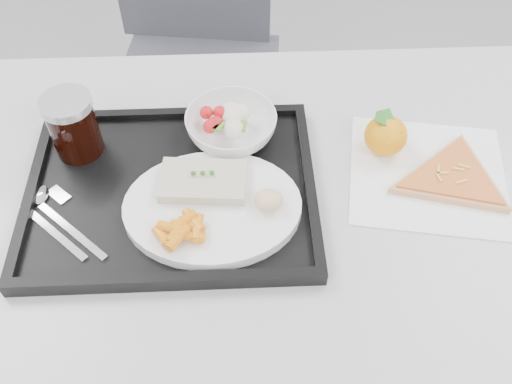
{
  "coord_description": "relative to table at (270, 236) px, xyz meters",
  "views": [
    {
      "loc": [
        -0.05,
        -0.24,
        1.45
      ],
      "look_at": [
        -0.02,
        0.32,
        0.77
      ],
      "focal_mm": 40.0,
      "sensor_mm": 36.0,
      "label": 1
    }
  ],
  "objects": [
    {
      "name": "table",
      "position": [
        0.0,
        0.0,
        0.0
      ],
      "size": [
        1.2,
        0.8,
        0.75
      ],
      "color": "silver",
      "rests_on": "ground"
    },
    {
      "name": "chair",
      "position": [
        -0.16,
        0.75,
        -0.15
      ],
      "size": [
        0.47,
        0.47,
        0.93
      ],
      "color": "#3C3C43",
      "rests_on": "ground"
    },
    {
      "name": "tray",
      "position": [
        -0.15,
        0.04,
        0.08
      ],
      "size": [
        0.45,
        0.35,
        0.03
      ],
      "color": "black",
      "rests_on": "table"
    },
    {
      "name": "dinner_plate",
      "position": [
        -0.09,
        -0.01,
        0.09
      ],
      "size": [
        0.27,
        0.27,
        0.02
      ],
      "color": "white",
      "rests_on": "tray"
    },
    {
      "name": "fish_fillet",
      "position": [
        -0.1,
        0.03,
        0.11
      ],
      "size": [
        0.14,
        0.09,
        0.03
      ],
      "color": "beige",
      "rests_on": "dinner_plate"
    },
    {
      "name": "bread_roll",
      "position": [
        -0.0,
        -0.02,
        0.12
      ],
      "size": [
        0.05,
        0.05,
        0.03
      ],
      "color": "#DDC283",
      "rests_on": "dinner_plate"
    },
    {
      "name": "salad_bowl",
      "position": [
        -0.06,
        0.15,
        0.11
      ],
      "size": [
        0.15,
        0.15,
        0.05
      ],
      "color": "white",
      "rests_on": "tray"
    },
    {
      "name": "cola_glass",
      "position": [
        -0.31,
        0.13,
        0.14
      ],
      "size": [
        0.08,
        0.08,
        0.11
      ],
      "color": "black",
      "rests_on": "tray"
    },
    {
      "name": "cutlery",
      "position": [
        -0.33,
        -0.01,
        0.08
      ],
      "size": [
        0.15,
        0.15,
        0.01
      ],
      "color": "silver",
      "rests_on": "tray"
    },
    {
      "name": "napkin",
      "position": [
        0.26,
        0.06,
        0.07
      ],
      "size": [
        0.29,
        0.28,
        0.0
      ],
      "color": "white",
      "rests_on": "table"
    },
    {
      "name": "tangerine",
      "position": [
        0.2,
        0.12,
        0.1
      ],
      "size": [
        0.08,
        0.08,
        0.07
      ],
      "color": "#FF7103",
      "rests_on": "napkin"
    },
    {
      "name": "pizza_slice",
      "position": [
        0.3,
        0.05,
        0.08
      ],
      "size": [
        0.26,
        0.26,
        0.02
      ],
      "color": "tan",
      "rests_on": "napkin"
    },
    {
      "name": "carrot_pile",
      "position": [
        -0.13,
        -0.06,
        0.11
      ],
      "size": [
        0.08,
        0.08,
        0.02
      ],
      "color": "orange",
      "rests_on": "dinner_plate"
    },
    {
      "name": "salad_contents",
      "position": [
        -0.06,
        0.16,
        0.12
      ],
      "size": [
        0.09,
        0.08,
        0.03
      ],
      "color": "red",
      "rests_on": "salad_bowl"
    }
  ]
}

